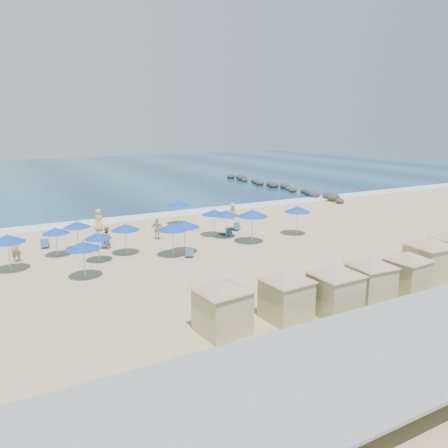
{
  "coord_description": "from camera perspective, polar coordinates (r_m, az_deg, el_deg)",
  "views": [
    {
      "loc": [
        -11.59,
        -24.54,
        8.95
      ],
      "look_at": [
        3.48,
        3.0,
        1.65
      ],
      "focal_mm": 35.0,
      "sensor_mm": 36.0,
      "label": 1
    }
  ],
  "objects": [
    {
      "name": "cabana_1",
      "position": [
        20.52,
        8.16,
        -8.34
      ],
      "size": [
        4.16,
        4.16,
        2.62
      ],
      "color": "tan",
      "rests_on": "ground"
    },
    {
      "name": "cabana_4",
      "position": [
        25.37,
        22.82,
        -5.17
      ],
      "size": [
        4.02,
        4.02,
        2.53
      ],
      "color": "tan",
      "rests_on": "ground"
    },
    {
      "name": "umbrella_3",
      "position": [
        29.5,
        -16.16,
        -1.48
      ],
      "size": [
        1.82,
        1.82,
        2.07
      ],
      "color": "#A5A8AD",
      "rests_on": "ground"
    },
    {
      "name": "cabana_3",
      "position": [
        23.53,
        18.66,
        -6.13
      ],
      "size": [
        4.11,
        4.11,
        2.59
      ],
      "color": "tan",
      "rests_on": "ground"
    },
    {
      "name": "beach_chair_3",
      "position": [
        30.08,
        -4.52,
        -3.78
      ],
      "size": [
        1.04,
        1.4,
        0.7
      ],
      "color": "#264E8C",
      "rests_on": "ground"
    },
    {
      "name": "umbrella_8",
      "position": [
        32.76,
        3.77,
        1.42
      ],
      "size": [
        2.37,
        2.37,
        2.7
      ],
      "color": "#A5A8AD",
      "rests_on": "ground"
    },
    {
      "name": "umbrella_1",
      "position": [
        29.45,
        -26.48,
        -1.73
      ],
      "size": [
        2.15,
        2.15,
        2.44
      ],
      "color": "#A5A8AD",
      "rests_on": "ground"
    },
    {
      "name": "seawall",
      "position": [
        18.03,
        16.22,
        -14.88
      ],
      "size": [
        160.0,
        6.1,
        1.22
      ],
      "color": "gray",
      "rests_on": "ground"
    },
    {
      "name": "beach_chair_2",
      "position": [
        33.32,
        -15.2,
        -2.52
      ],
      "size": [
        0.98,
        1.43,
        0.72
      ],
      "color": "#264E8C",
      "rests_on": "ground"
    },
    {
      "name": "beachgoer_4",
      "position": [
        38.38,
        -16.05,
        0.52
      ],
      "size": [
        1.06,
        1.09,
        1.88
      ],
      "primitive_type": "imported",
      "rotation": [
        0.0,
        0.0,
        2.3
      ],
      "color": "tan",
      "rests_on": "ground"
    },
    {
      "name": "umbrella_6",
      "position": [
        29.6,
        -6.7,
        -0.34
      ],
      "size": [
        2.15,
        2.15,
        2.45
      ],
      "color": "#A5A8AD",
      "rests_on": "ground"
    },
    {
      "name": "beach_chair_4",
      "position": [
        35.47,
        0.33,
        -1.14
      ],
      "size": [
        0.76,
        1.31,
        0.68
      ],
      "color": "#264E8C",
      "rests_on": "ground"
    },
    {
      "name": "beach_chair_5",
      "position": [
        37.28,
        1.34,
        -0.41
      ],
      "size": [
        0.93,
        1.46,
        0.74
      ],
      "color": "#264E8C",
      "rests_on": "ground"
    },
    {
      "name": "umbrella_9",
      "position": [
        39.08,
        -5.99,
        2.74
      ],
      "size": [
        2.01,
        2.01,
        2.29
      ],
      "color": "#A5A8AD",
      "rests_on": "ground"
    },
    {
      "name": "umbrella_4",
      "position": [
        32.64,
        -18.69,
        -0.05
      ],
      "size": [
        1.95,
        1.95,
        2.22
      ],
      "color": "#A5A8AD",
      "rests_on": "ground"
    },
    {
      "name": "trash_bin",
      "position": [
        24.64,
        7.34,
        -7.44
      ],
      "size": [
        0.84,
        0.84,
        0.71
      ],
      "primitive_type": "cube",
      "rotation": [
        0.0,
        0.0,
        0.2
      ],
      "color": "black",
      "rests_on": "ground"
    },
    {
      "name": "umbrella_12",
      "position": [
        26.5,
        -17.93,
        -2.68
      ],
      "size": [
        2.07,
        2.07,
        2.35
      ],
      "color": "#A5A8AD",
      "rests_on": "ground"
    },
    {
      "name": "umbrella_13",
      "position": [
        30.19,
        -5.2,
        -0.02
      ],
      "size": [
        2.16,
        2.16,
        2.46
      ],
      "color": "#A5A8AD",
      "rests_on": "ground"
    },
    {
      "name": "umbrella_2",
      "position": [
        31.62,
        -21.14,
        -0.81
      ],
      "size": [
        1.86,
        1.86,
        2.12
      ],
      "color": "#A5A8AD",
      "rests_on": "ground"
    },
    {
      "name": "cabana_2",
      "position": [
        21.49,
        14.33,
        -7.43
      ],
      "size": [
        4.36,
        4.36,
        2.74
      ],
      "color": "tan",
      "rests_on": "ground"
    },
    {
      "name": "ground",
      "position": [
        28.58,
        -3.24,
        -5.19
      ],
      "size": [
        160.0,
        160.0,
        0.0
      ],
      "primitive_type": "plane",
      "color": "tan",
      "rests_on": "ground"
    },
    {
      "name": "ocean",
      "position": [
        80.87,
        -20.38,
        5.94
      ],
      "size": [
        160.0,
        80.0,
        0.06
      ],
      "primitive_type": "cube",
      "color": "navy",
      "rests_on": "ground"
    },
    {
      "name": "rock_jetty",
      "position": [
        61.53,
        7.03,
        4.96
      ],
      "size": [
        2.56,
        26.66,
        0.96
      ],
      "color": "#2A2523",
      "rests_on": "ground"
    },
    {
      "name": "umbrella_5",
      "position": [
        30.63,
        -12.77,
        -0.4
      ],
      "size": [
        2.01,
        2.01,
        2.29
      ],
      "color": "#A5A8AD",
      "rests_on": "ground"
    },
    {
      "name": "beachgoer_1",
      "position": [
        32.87,
        -15.02,
        -1.7
      ],
      "size": [
        0.79,
        0.92,
        1.63
      ],
      "primitive_type": "imported",
      "rotation": [
        0.0,
        0.0,
        1.81
      ],
      "color": "tan",
      "rests_on": "ground"
    },
    {
      "name": "cabana_5",
      "position": [
        27.78,
        25.25,
        -3.49
      ],
      "size": [
        4.51,
        4.51,
        2.84
      ],
      "color": "tan",
      "rests_on": "ground"
    },
    {
      "name": "umbrella_10",
      "position": [
        34.36,
        0.26,
        1.44
      ],
      "size": [
        2.04,
        2.04,
        2.33
      ],
      "color": "#A5A8AD",
      "rests_on": "ground"
    },
    {
      "name": "beach_chair_1",
      "position": [
        34.7,
        -22.33,
        -2.45
      ],
      "size": [
        0.78,
        1.37,
        0.71
      ],
      "color": "#264E8C",
      "rests_on": "ground"
    },
    {
      "name": "cabana_0",
      "position": [
        19.05,
        -0.24,
        -9.78
      ],
      "size": [
        4.29,
        4.29,
        2.7
      ],
      "color": "tan",
      "rests_on": "ground"
    },
    {
      "name": "beachgoer_3",
      "position": [
        41.15,
        1.13,
        1.67
      ],
      "size": [
        0.94,
        1.2,
        1.62
      ],
      "primitive_type": "imported",
      "rotation": [
        0.0,
        0.0,
        5.08
      ],
      "color": "tan",
      "rests_on": "ground"
    },
    {
      "name": "umbrella_11",
      "position": [
        35.72,
        9.58,
        1.92
      ],
      "size": [
        2.18,
        2.18,
        2.48
      ],
      "color": "#A5A8AD",
      "rests_on": "ground"
    },
    {
      "name": "umbrella_7",
      "position": [
        34.84,
        -1.31,
        1.56
      ],
      "size": [
        2.02,
        2.02,
        2.3
      ],
      "color": "#A5A8AD",
      "rests_on": "ground"
    },
    {
      "name": "surf_line",
      "position": [
        42.62,
        -12.26,
        0.71
      ],
      "size": [
        160.0,
        2.5,
        0.08
      ],
      "primitive_type": "cube",
      "color": "white",
      "rests_on": "ground"
    },
    {
      "name": "beachgoer_2",
      "position": [
        34.53,
        -8.7,
        -0.64
      ],
      "size": [
        1.04,
        0.94,
        1.7
      ],
      "primitive_type": "imported",
      "rotation": [
        0.0,
        0.0,
        2.48
      ],
      "color": "tan",
      "rests_on": "ground"
    },
    {
      "name": "beachgoer_0",
      "position": [
        31.57,
        -25.54,
        -2.99
      ],
      "size": [
        0.77,
        0.63,
        1.81
      ],
      "primitive_type": "imported",
      "rotation": [
        0.0,
        0.0,
        5.95
      ],
      "color": "tan",
      "rests_on": "ground"
    }
  ]
}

